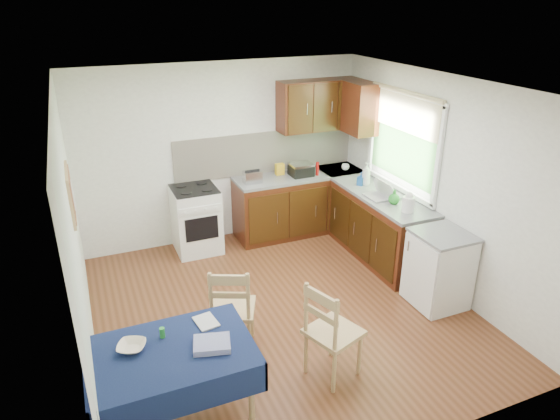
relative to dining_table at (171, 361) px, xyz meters
name	(u,v)px	position (x,y,z in m)	size (l,w,h in m)	color
floor	(281,310)	(1.43, 1.19, -0.66)	(4.20, 4.20, 0.00)	#542C16
ceiling	(281,86)	(1.43, 1.19, 1.84)	(4.00, 4.20, 0.02)	white
wall_back	(222,154)	(1.43, 3.29, 0.59)	(4.00, 0.02, 2.50)	white
wall_front	(402,321)	(1.43, -0.91, 0.59)	(4.00, 0.02, 2.50)	white
wall_left	(75,243)	(-0.57, 1.19, 0.59)	(0.02, 4.20, 2.50)	white
wall_right	(437,182)	(3.43, 1.19, 0.59)	(0.02, 4.20, 2.50)	white
base_cabinets	(335,215)	(2.79, 2.45, -0.23)	(1.90, 2.30, 0.86)	black
worktop_back	(299,176)	(2.48, 2.99, 0.22)	(1.90, 0.60, 0.04)	slate
worktop_right	(382,196)	(3.13, 1.84, 0.22)	(0.60, 1.70, 0.04)	slate
worktop_corner	(339,170)	(3.13, 2.99, 0.22)	(0.60, 0.60, 0.04)	slate
splashback	(266,152)	(2.08, 3.28, 0.54)	(2.70, 0.02, 0.60)	silver
upper_cabinets	(331,106)	(2.95, 2.99, 1.19)	(1.20, 0.85, 0.70)	black
stove	(196,219)	(0.93, 2.99, -0.21)	(0.60, 0.61, 0.92)	white
window	(403,135)	(3.40, 1.89, 0.99)	(0.04, 1.48, 1.26)	#2D5C26
fridge	(439,269)	(3.13, 0.64, -0.22)	(0.58, 0.60, 0.89)	white
corkboard	(71,194)	(-0.54, 1.49, 0.93)	(0.04, 0.62, 0.47)	tan
dining_table	(171,361)	(0.00, 0.00, 0.00)	(1.27, 0.86, 0.77)	#0F183E
chair_far	(232,307)	(0.72, 0.74, -0.16)	(0.56, 0.56, 0.96)	tan
chair_near	(330,330)	(1.42, 0.04, -0.15)	(0.55, 0.55, 0.98)	tan
toaster	(252,177)	(1.73, 2.92, 0.32)	(0.24, 0.15, 0.19)	#B9B9BE
sandwich_press	(301,170)	(2.48, 2.94, 0.32)	(0.31, 0.27, 0.18)	black
sauce_bottle	(317,169)	(2.70, 2.86, 0.33)	(0.04, 0.04, 0.20)	red
yellow_packet	(280,169)	(2.21, 3.09, 0.32)	(0.12, 0.08, 0.16)	yellow
dish_rack	(384,195)	(3.11, 1.79, 0.26)	(0.45, 0.34, 0.21)	gray
kettle	(409,203)	(3.11, 1.27, 0.35)	(0.15, 0.15, 0.25)	white
cup	(345,167)	(3.19, 2.91, 0.28)	(0.11, 0.11, 0.09)	white
soap_bottle_a	(366,174)	(3.12, 2.25, 0.39)	(0.12, 0.12, 0.31)	white
soap_bottle_b	(361,179)	(3.06, 2.27, 0.32)	(0.08, 0.08, 0.18)	#1D57AA
soap_bottle_c	(394,197)	(3.09, 1.54, 0.33)	(0.14, 0.14, 0.18)	#258928
plate_bowl	(132,347)	(-0.27, 0.12, 0.13)	(0.21, 0.21, 0.05)	#F8E5CB
book	(197,325)	(0.26, 0.22, 0.11)	(0.16, 0.23, 0.02)	white
spice_jar	(162,333)	(-0.02, 0.18, 0.15)	(0.04, 0.04, 0.09)	#278F32
tea_towel	(212,344)	(0.31, -0.08, 0.13)	(0.28, 0.22, 0.05)	#282F95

